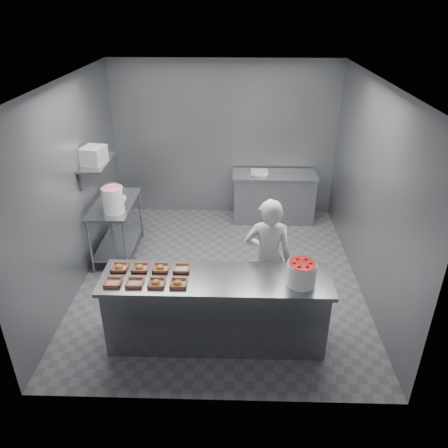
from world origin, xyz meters
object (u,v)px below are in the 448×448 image
Objects in this scene: tray_7 at (182,268)px; tray_5 at (140,267)px; tray_6 at (161,268)px; worker at (268,258)px; prep_table at (116,221)px; tray_3 at (178,283)px; tray_1 at (135,283)px; tray_2 at (156,283)px; glaze_bucket at (113,199)px; appliance at (94,155)px; tray_4 at (119,267)px; service_counter at (216,309)px; strawberry_tub at (301,273)px; tray_0 at (113,282)px; back_counter at (274,197)px.

tray_5 is at bearing -180.00° from tray_7.
tray_5 and tray_6 have the same top height.
worker is (1.27, 0.45, -0.12)m from tray_6.
prep_table is 2.46m from tray_3.
worker reaches higher than tray_3.
tray_1 is 0.24m from tray_2.
glaze_bucket is 1.40× the size of appliance.
prep_table is at bearing 110.11° from tray_1.
tray_6 reaches higher than tray_1.
tray_4 is 0.56× the size of appliance.
service_counter is 8.14× the size of strawberry_tub.
tray_3 is at bearing -90.58° from tray_7.
tray_4 is 1.00× the size of tray_5.
tray_0 is (0.53, -2.10, 0.33)m from prep_table.
tray_3 is 0.56m from tray_5.
tray_2 reaches higher than prep_table.
tray_3 is 0.38m from tray_6.
service_counter and prep_table have the same top height.
tray_6 is at bearing 167.05° from service_counter.
appliance reaches higher than tray_0.
tray_3 is at bearing -57.20° from glaze_bucket.
strawberry_tub is (1.34, 0.06, 0.12)m from tray_3.
back_counter is at bearing 68.99° from tray_3.
prep_table is 2.57× the size of glaze_bucket.
tray_4 is (-0.00, 0.30, 0.00)m from tray_0.
service_counter is at bearing -9.51° from tray_5.
worker is 5.02× the size of strawberry_tub.
tray_1 reaches higher than prep_table.
tray_5 is (-0.48, 0.30, 0.00)m from tray_3.
tray_4 reaches higher than prep_table.
tray_4 reaches higher than tray_0.
tray_4 is (-1.12, 0.15, 0.47)m from service_counter.
glaze_bucket is (-2.49, 1.73, 0.06)m from strawberry_tub.
tray_7 is 0.12× the size of worker.
tray_4 is (-0.24, 0.30, 0.00)m from tray_1.
back_counter is 8.01× the size of tray_0.
tray_0 is at bearing -120.75° from back_counter.
tray_3 reaches higher than tray_7.
tray_5 is at bearing -49.63° from appliance.
service_counter is 0.81m from tray_2.
glaze_bucket reaches higher than strawberry_tub.
glaze_bucket is (-1.15, 1.79, 0.18)m from tray_3.
service_counter is at bearing 7.52° from tray_0.
tray_5 is 1.84m from strawberry_tub.
strawberry_tub is (0.03, -3.33, 0.59)m from back_counter.
prep_table is at bearing 124.71° from tray_7.
service_counter is 13.88× the size of tray_5.
tray_0 is at bearing 24.44° from worker.
strawberry_tub is (2.06, 0.06, 0.12)m from tray_0.
tray_7 is 1.36m from strawberry_tub.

